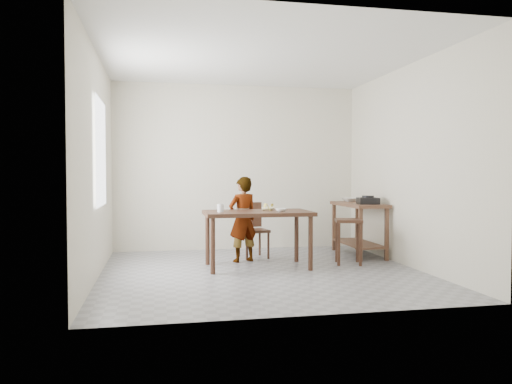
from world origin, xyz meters
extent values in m
cube|color=gray|center=(0.00, 0.00, -0.02)|extent=(4.00, 4.00, 0.04)
cube|color=white|center=(0.00, 0.00, 2.72)|extent=(4.00, 4.00, 0.04)
cube|color=beige|center=(0.00, 2.02, 1.35)|extent=(4.00, 0.04, 2.70)
cube|color=beige|center=(0.00, -2.02, 1.35)|extent=(4.00, 0.04, 2.70)
cube|color=beige|center=(-2.02, 0.00, 1.35)|extent=(0.04, 4.00, 2.70)
cube|color=beige|center=(2.02, 0.00, 1.35)|extent=(0.04, 4.00, 2.70)
cube|color=white|center=(-1.97, 0.20, 1.50)|extent=(0.02, 1.10, 1.30)
imported|color=white|center=(-0.12, 0.78, 0.60)|extent=(0.51, 0.43, 1.20)
cylinder|color=white|center=(-0.50, 0.24, 0.80)|extent=(0.10, 0.10, 0.10)
imported|color=white|center=(0.28, 0.15, 0.77)|extent=(0.19, 0.19, 0.04)
imported|color=white|center=(1.74, 1.39, 0.83)|extent=(0.27, 0.27, 0.06)
cube|color=black|center=(1.73, 0.69, 0.85)|extent=(0.34, 0.34, 0.10)
camera|label=1|loc=(-1.29, -6.15, 1.24)|focal=35.00mm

